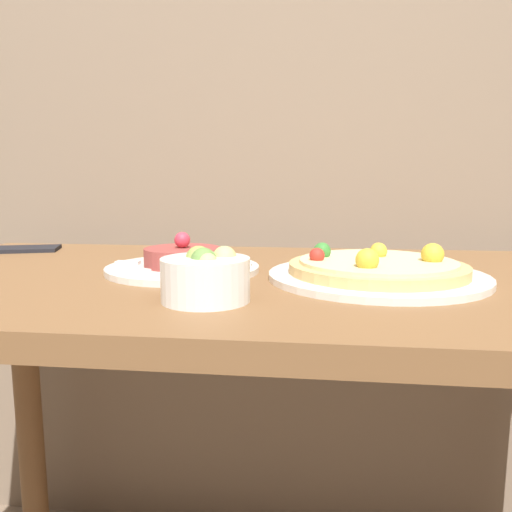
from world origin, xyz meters
The scene contains 6 objects.
back_wall centered at (0.00, 0.79, 1.30)m, with size 8.00×0.05×2.60m.
dining_table centered at (0.00, 0.33, 0.66)m, with size 1.29×0.67×0.78m.
pizza_plate centered at (0.19, 0.32, 0.79)m, with size 0.33×0.33×0.06m.
tartare_plate centered at (-0.12, 0.35, 0.79)m, with size 0.25×0.25×0.07m.
small_bowl centered at (-0.04, 0.15, 0.81)m, with size 0.11×0.11×0.07m.
napkin centered at (-0.52, 0.54, 0.78)m, with size 0.15×0.12×0.01m.
Camera 1 is at (0.10, -0.45, 0.93)m, focal length 35.00 mm.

